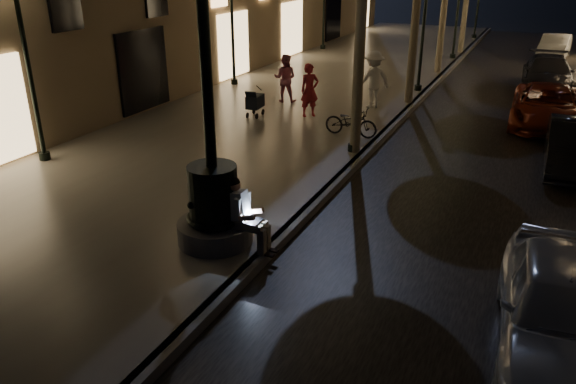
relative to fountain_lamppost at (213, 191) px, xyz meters
The scene contains 20 objects.
ground 13.09m from the fountain_lamppost, 85.60° to the left, with size 120.00×120.00×0.00m, color black.
cobble_lane 13.65m from the fountain_lamppost, 72.90° to the left, with size 6.00×45.00×0.02m, color black.
promenade 13.39m from the fountain_lamppost, 102.99° to the left, with size 8.00×45.00×0.20m, color slate.
curb_strip 13.09m from the fountain_lamppost, 85.60° to the left, with size 0.25×45.00×0.20m, color #59595B.
fountain_lamppost is the anchor object (origin of this frame).
seated_man_laptop 0.68m from the fountain_lamppost, ahead, with size 0.99×0.34×1.36m.
lamp_curb_a 6.37m from the fountain_lamppost, 83.35° to the left, with size 0.36×0.36×4.81m.
lamp_curb_b 14.16m from the fountain_lamppost, 87.14° to the left, with size 0.36×0.36×4.81m.
lamp_left_a 7.00m from the fountain_lamppost, 162.65° to the left, with size 0.36×0.36×4.81m.
lamp_left_b 13.75m from the fountain_lamppost, 118.07° to the left, with size 0.36×0.36×4.81m.
stroller 8.67m from the fountain_lamppost, 112.69° to the left, with size 0.47×0.98×0.99m.
car_front 5.90m from the fountain_lamppost, ahead, with size 1.64×4.08×1.39m, color #B4B8BD.
car_second 9.71m from the fountain_lamppost, 50.80° to the left, with size 1.33×3.80×1.25m, color black.
car_third 12.71m from the fountain_lamppost, 65.00° to the left, with size 2.12×4.59×1.28m, color maroon.
car_rear 17.80m from the fountain_lamppost, 72.85° to the left, with size 1.88×4.63×1.34m, color #28282D.
car_fifth 25.73m from the fountain_lamppost, 77.94° to the left, with size 1.31×3.76×1.24m, color #AEAEA9.
pedestrian_red 8.94m from the fountain_lamppost, 101.21° to the left, with size 0.62×0.41×1.71m, color #AA222A.
pedestrian_pink 10.72m from the fountain_lamppost, 107.79° to the left, with size 0.82×0.64×1.69m, color #CC6C86.
pedestrian_white 10.77m from the fountain_lamppost, 91.09° to the left, with size 1.24×0.72×1.93m, color white.
bicycle 7.30m from the fountain_lamppost, 88.43° to the left, with size 0.56×1.60×0.84m, color black.
Camera 1 is at (4.11, -5.92, 5.20)m, focal length 35.00 mm.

